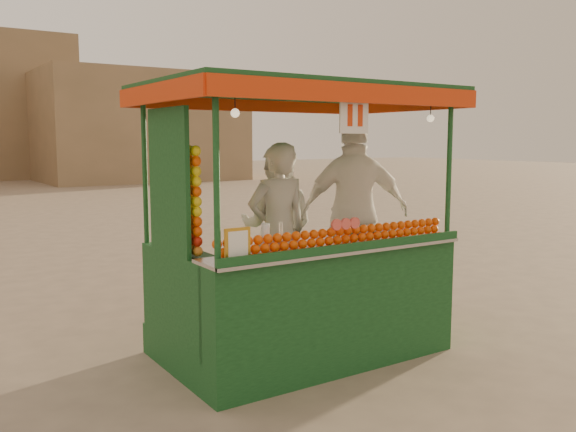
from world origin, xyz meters
TOP-DOWN VIEW (x-y plane):
  - ground at (0.00, 0.00)m, footprint 90.00×90.00m
  - building_right at (7.00, 24.00)m, footprint 9.00×6.00m
  - juice_cart at (-0.28, -0.18)m, footprint 2.58×1.67m
  - vendor_left at (-0.28, 0.17)m, footprint 0.61×0.43m
  - vendor_middle at (-0.09, 0.49)m, footprint 0.94×0.95m
  - vendor_right at (0.59, 0.13)m, footprint 1.16×0.84m

SIDE VIEW (x-z plane):
  - ground at x=0.00m, z-range 0.00..0.00m
  - juice_cart at x=-0.28m, z-range -0.41..1.94m
  - vendor_middle at x=-0.09m, z-range 0.27..1.82m
  - vendor_left at x=-0.28m, z-range 0.27..1.87m
  - vendor_right at x=0.59m, z-range 0.27..2.10m
  - building_right at x=7.00m, z-range 0.00..5.00m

